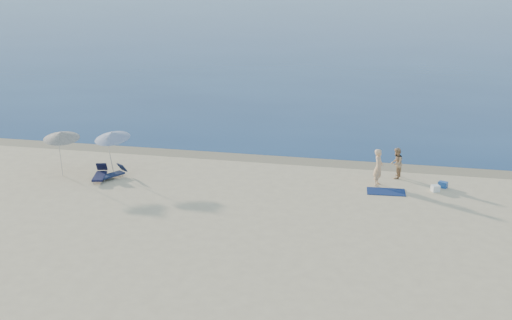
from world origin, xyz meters
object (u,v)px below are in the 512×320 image
(person_left, at_px, (378,167))
(blue_cooler, at_px, (443,185))
(umbrella_near, at_px, (112,136))
(person_right, at_px, (396,163))

(person_left, bearing_deg, blue_cooler, -74.61)
(person_left, relative_size, umbrella_near, 0.77)
(person_right, height_order, umbrella_near, umbrella_near)
(person_left, height_order, person_right, person_left)
(person_right, bearing_deg, blue_cooler, 79.07)
(person_right, relative_size, umbrella_near, 0.66)
(person_right, height_order, blue_cooler, person_right)
(person_left, bearing_deg, person_right, -24.96)
(blue_cooler, distance_m, umbrella_near, 16.77)
(person_left, height_order, umbrella_near, umbrella_near)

